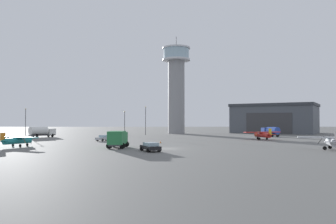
# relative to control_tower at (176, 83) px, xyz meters

# --- Properties ---
(ground_plane) EXTENTS (400.00, 400.00, 0.00)m
(ground_plane) POSITION_rel_control_tower_xyz_m (-4.52, -64.73, -18.24)
(ground_plane) COLOR #60605E
(control_tower) EXTENTS (10.12, 10.12, 35.44)m
(control_tower) POSITION_rel_control_tower_xyz_m (0.00, 0.00, 0.00)
(control_tower) COLOR gray
(control_tower) RESTS_ON ground_plane
(hangar) EXTENTS (36.11, 33.12, 10.94)m
(hangar) POSITION_rel_control_tower_xyz_m (37.72, 4.68, -12.76)
(hangar) COLOR #4C5159
(hangar) RESTS_ON ground_plane
(airplane_silver) EXTENTS (10.14, 7.99, 3.03)m
(airplane_silver) POSITION_rel_control_tower_xyz_m (21.68, -68.32, -16.83)
(airplane_silver) COLOR #B7BABF
(airplane_silver) RESTS_ON ground_plane
(airplane_teal) EXTENTS (8.28, 6.64, 2.59)m
(airplane_teal) POSITION_rel_control_tower_xyz_m (-31.29, -60.49, -17.03)
(airplane_teal) COLOR teal
(airplane_teal) RESTS_ON ground_plane
(airplane_red) EXTENTS (9.60, 7.50, 2.83)m
(airplane_red) POSITION_rel_control_tower_xyz_m (19.48, -39.50, -16.92)
(airplane_red) COLOR red
(airplane_red) RESTS_ON ground_plane
(truck_fuel_tanker_blue) EXTENTS (4.26, 6.62, 2.84)m
(truck_fuel_tanker_blue) POSITION_rel_control_tower_xyz_m (26.66, -23.71, -16.63)
(truck_fuel_tanker_blue) COLOR #38383D
(truck_fuel_tanker_blue) RESTS_ON ground_plane
(truck_fuel_tanker_white) EXTENTS (6.48, 6.88, 3.04)m
(truck_fuel_tanker_white) POSITION_rel_control_tower_xyz_m (-39.11, -26.53, -16.57)
(truck_fuel_tanker_white) COLOR #38383D
(truck_fuel_tanker_white) RESTS_ON ground_plane
(truck_box_green) EXTENTS (3.47, 6.17, 2.92)m
(truck_box_green) POSITION_rel_control_tower_xyz_m (-12.92, -63.48, -16.59)
(truck_box_green) COLOR #38383D
(truck_box_green) RESTS_ON ground_plane
(car_silver) EXTENTS (3.71, 4.44, 1.37)m
(car_silver) POSITION_rel_control_tower_xyz_m (-18.60, -43.66, -17.50)
(car_silver) COLOR #B7BABF
(car_silver) RESTS_ON ground_plane
(car_black) EXTENTS (3.46, 4.91, 1.37)m
(car_black) POSITION_rel_control_tower_xyz_m (-7.11, -69.86, -17.50)
(car_black) COLOR black
(car_black) RESTS_ON ground_plane
(light_post_west) EXTENTS (0.44, 0.44, 8.69)m
(light_post_west) POSITION_rel_control_tower_xyz_m (-49.02, -13.25, -13.07)
(light_post_west) COLOR #38383D
(light_post_west) RESTS_ON ground_plane
(light_post_east) EXTENTS (0.44, 0.44, 7.76)m
(light_post_east) POSITION_rel_control_tower_xyz_m (-17.01, -16.00, -13.56)
(light_post_east) COLOR #38383D
(light_post_east) RESTS_ON ground_plane
(light_post_north) EXTENTS (0.44, 0.44, 9.46)m
(light_post_north) POSITION_rel_control_tower_xyz_m (-10.66, -11.04, -12.67)
(light_post_north) COLOR #38383D
(light_post_north) RESTS_ON ground_plane
(traffic_cone_near_left) EXTENTS (0.36, 0.36, 0.60)m
(traffic_cone_near_left) POSITION_rel_control_tower_xyz_m (-5.64, -51.29, -17.95)
(traffic_cone_near_left) COLOR black
(traffic_cone_near_left) RESTS_ON ground_plane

